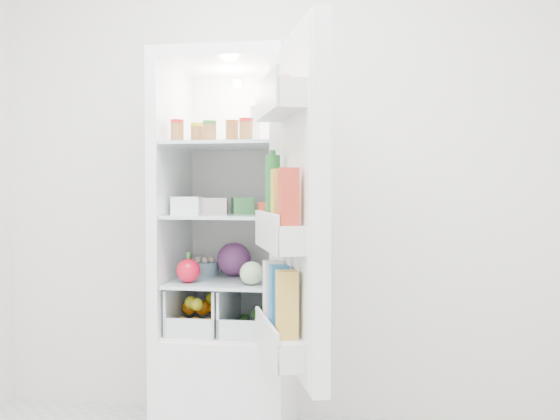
% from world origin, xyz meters
% --- Properties ---
extents(room_walls, '(3.02, 3.02, 2.61)m').
position_xyz_m(room_walls, '(0.00, 0.00, 1.59)').
color(room_walls, silver).
rests_on(room_walls, ground).
extents(refrigerator, '(0.60, 0.60, 1.80)m').
position_xyz_m(refrigerator, '(-0.20, 1.25, 0.67)').
color(refrigerator, white).
rests_on(refrigerator, ground).
extents(shelf_low, '(0.49, 0.53, 0.01)m').
position_xyz_m(shelf_low, '(-0.20, 1.19, 0.74)').
color(shelf_low, silver).
rests_on(shelf_low, refrigerator).
extents(shelf_mid, '(0.49, 0.53, 0.02)m').
position_xyz_m(shelf_mid, '(-0.20, 1.19, 1.05)').
color(shelf_mid, silver).
rests_on(shelf_mid, refrigerator).
extents(shelf_top, '(0.49, 0.53, 0.02)m').
position_xyz_m(shelf_top, '(-0.20, 1.19, 1.38)').
color(shelf_top, silver).
rests_on(shelf_top, refrigerator).
extents(crisper_left, '(0.23, 0.46, 0.22)m').
position_xyz_m(crisper_left, '(-0.32, 1.19, 0.61)').
color(crisper_left, silver).
rests_on(crisper_left, refrigerator).
extents(crisper_right, '(0.23, 0.46, 0.22)m').
position_xyz_m(crisper_right, '(-0.08, 1.19, 0.61)').
color(crisper_right, silver).
rests_on(crisper_right, refrigerator).
extents(condiment_jars, '(0.38, 0.16, 0.08)m').
position_xyz_m(condiment_jars, '(-0.24, 1.07, 1.43)').
color(condiment_jars, '#B21919').
rests_on(condiment_jars, shelf_top).
extents(squeeze_bottle, '(0.06, 0.06, 0.18)m').
position_xyz_m(squeeze_bottle, '(-0.08, 1.23, 1.48)').
color(squeeze_bottle, white).
rests_on(squeeze_bottle, shelf_top).
extents(tub_white, '(0.14, 0.14, 0.08)m').
position_xyz_m(tub_white, '(-0.37, 1.10, 1.10)').
color(tub_white, white).
rests_on(tub_white, shelf_mid).
extents(tub_cream, '(0.15, 0.15, 0.08)m').
position_xyz_m(tub_cream, '(-0.27, 1.20, 1.10)').
color(tub_cream, beige).
rests_on(tub_cream, shelf_mid).
extents(tin_red, '(0.11, 0.11, 0.06)m').
position_xyz_m(tin_red, '(-0.01, 1.16, 1.09)').
color(tin_red, red).
rests_on(tin_red, shelf_mid).
extents(tub_green, '(0.14, 0.16, 0.08)m').
position_xyz_m(tub_green, '(-0.14, 1.23, 1.10)').
color(tub_green, '#397E40').
rests_on(tub_green, shelf_mid).
extents(red_cabbage, '(0.17, 0.17, 0.17)m').
position_xyz_m(red_cabbage, '(-0.19, 1.29, 0.83)').
color(red_cabbage, '#5E205E').
rests_on(red_cabbage, shelf_low).
extents(bell_pepper, '(0.11, 0.11, 0.11)m').
position_xyz_m(bell_pepper, '(-0.35, 1.05, 0.80)').
color(bell_pepper, red).
rests_on(bell_pepper, shelf_low).
extents(mushroom_bowl, '(0.16, 0.16, 0.06)m').
position_xyz_m(mushroom_bowl, '(-0.35, 1.31, 0.78)').
color(mushroom_bowl, '#7FA5BE').
rests_on(mushroom_bowl, shelf_low).
extents(salad_bag, '(0.11, 0.11, 0.11)m').
position_xyz_m(salad_bag, '(-0.05, 1.02, 0.80)').
color(salad_bag, '#A3C392').
rests_on(salad_bag, shelf_low).
extents(citrus_pile, '(0.20, 0.24, 0.16)m').
position_xyz_m(citrus_pile, '(-0.32, 1.13, 0.59)').
color(citrus_pile, orange).
rests_on(citrus_pile, refrigerator).
extents(veg_pile, '(0.16, 0.30, 0.10)m').
position_xyz_m(veg_pile, '(-0.07, 1.18, 0.56)').
color(veg_pile, '#204617').
rests_on(veg_pile, refrigerator).
extents(fridge_door, '(0.34, 0.59, 1.30)m').
position_xyz_m(fridge_door, '(0.20, 0.63, 1.09)').
color(fridge_door, white).
rests_on(fridge_door, refrigerator).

